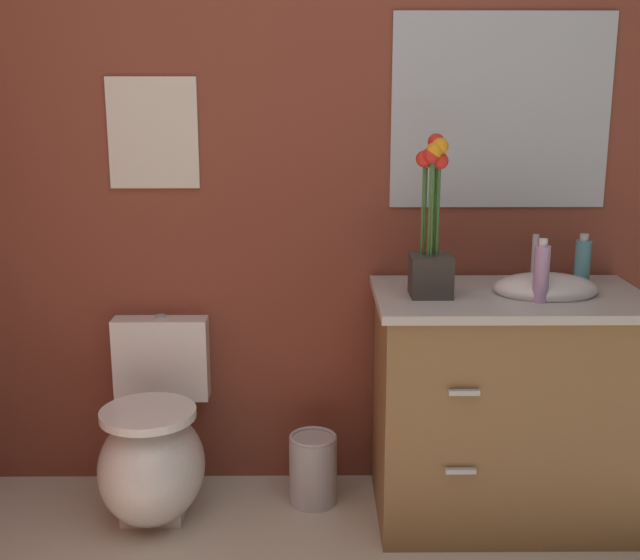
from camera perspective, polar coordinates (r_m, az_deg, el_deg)
name	(u,v)px	position (r m, az deg, el deg)	size (l,w,h in m)	color
wall_back	(372,166)	(3.07, 3.66, 7.98)	(4.21, 0.05, 2.50)	brown
toilet	(154,450)	(3.10, -11.55, -11.61)	(0.38, 0.59, 0.69)	white
vanity_cabinet	(505,404)	(3.02, 12.84, -8.45)	(0.94, 0.56, 1.02)	brown
flower_vase	(432,234)	(2.78, 7.83, 3.22)	(0.14, 0.14, 0.55)	#38332D
soap_bottle	(582,263)	(3.05, 17.90, 1.16)	(0.06, 0.06, 0.19)	teal
lotion_bottle	(541,273)	(2.79, 15.23, 0.48)	(0.05, 0.05, 0.21)	#B28CBF
trash_bin	(313,468)	(3.15, -0.49, -13.06)	(0.18, 0.18, 0.27)	#B7B7BC
wall_poster	(153,133)	(3.08, -11.62, 10.04)	(0.33, 0.01, 0.40)	silver
wall_mirror	(501,111)	(3.10, 12.55, 11.45)	(0.80, 0.01, 0.70)	#B2BCC6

